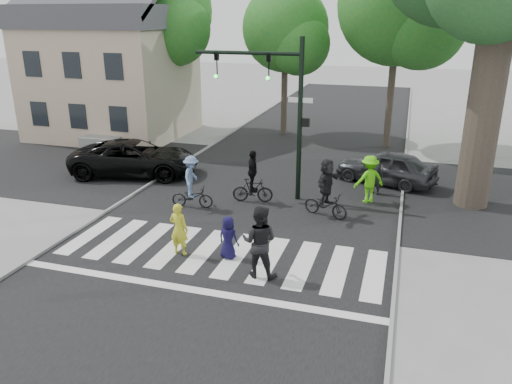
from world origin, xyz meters
TOP-DOWN VIEW (x-y plane):
  - ground at (0.00, 0.00)m, footprint 120.00×120.00m
  - road_stem at (0.00, 5.00)m, footprint 10.00×70.00m
  - road_cross at (0.00, 8.00)m, footprint 70.00×10.00m
  - curb_left at (-5.05, 5.00)m, footprint 0.10×70.00m
  - curb_right at (5.05, 5.00)m, footprint 0.10×70.00m
  - crosswalk at (0.00, 0.66)m, footprint 10.00×3.85m
  - traffic_signal at (0.35, 6.20)m, footprint 4.45×0.29m
  - bg_tree_0 at (-13.74, 16.00)m, footprint 5.46×5.20m
  - bg_tree_1 at (-8.70, 15.48)m, footprint 6.09×5.80m
  - bg_tree_2 at (-1.76, 16.62)m, footprint 5.04×4.80m
  - bg_tree_3 at (4.31, 15.27)m, footprint 6.30×6.00m
  - house at (-11.49, 13.98)m, footprint 8.40×8.10m
  - pedestrian_woman at (-1.12, 0.60)m, footprint 0.61×0.43m
  - pedestrian_child at (0.34, 0.78)m, footprint 0.70×0.54m
  - pedestrian_adult at (1.50, 0.04)m, footprint 1.00×0.79m
  - cyclist_left at (-2.32, 4.23)m, footprint 1.59×1.07m
  - cyclist_mid at (-0.37, 5.42)m, footprint 1.58×0.98m
  - cyclist_right at (2.51, 4.78)m, footprint 1.74×1.61m
  - car_suv at (-6.32, 7.14)m, footprint 5.94×3.73m
  - car_grey at (4.30, 9.17)m, footprint 4.42×2.80m
  - bystander_hivis at (3.81, 6.67)m, footprint 1.35×1.19m
  - bystander_dark at (4.01, 7.67)m, footprint 0.67×0.60m

SIDE VIEW (x-z plane):
  - ground at x=0.00m, z-range 0.00..0.00m
  - road_stem at x=0.00m, z-range 0.00..0.01m
  - road_cross at x=0.00m, z-range 0.00..0.01m
  - crosswalk at x=0.00m, z-range 0.00..0.01m
  - curb_left at x=-5.05m, z-range 0.00..0.10m
  - curb_right at x=5.05m, z-range 0.00..0.10m
  - pedestrian_child at x=0.34m, z-range 0.00..1.29m
  - car_grey at x=4.30m, z-range 0.00..1.40m
  - car_suv at x=-6.32m, z-range 0.00..1.53m
  - bystander_dark at x=4.01m, z-range 0.00..1.55m
  - pedestrian_woman at x=-1.12m, z-range 0.00..1.60m
  - cyclist_mid at x=-0.37m, z-range -0.18..1.82m
  - cyclist_left at x=-2.32m, z-range -0.13..1.82m
  - bystander_hivis at x=3.81m, z-range 0.00..1.81m
  - cyclist_right at x=2.51m, z-range -0.11..1.97m
  - pedestrian_adult at x=1.50m, z-range 0.00..2.02m
  - house at x=-11.49m, z-range -0.61..8.21m
  - traffic_signal at x=0.35m, z-range 0.90..6.90m
  - bg_tree_2 at x=-1.76m, z-range 1.58..9.98m
  - bg_tree_0 at x=-13.74m, z-range 1.66..10.63m
  - bg_tree_1 at x=-8.70m, z-range 1.75..11.55m
  - bg_tree_3 at x=4.31m, z-range 1.84..12.04m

